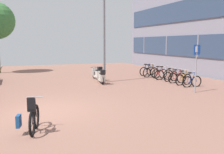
# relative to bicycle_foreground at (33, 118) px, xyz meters

# --- Properties ---
(ground) EXTENTS (21.00, 40.00, 0.13)m
(ground) POSITION_rel_bicycle_foreground_xyz_m (2.03, 2.08, -0.42)
(ground) COLOR black
(bicycle_foreground) EXTENTS (0.80, 1.37, 1.10)m
(bicycle_foreground) POSITION_rel_bicycle_foreground_xyz_m (0.00, 0.00, 0.00)
(bicycle_foreground) COLOR black
(bicycle_foreground) RESTS_ON ground
(bicycle_rack_00) EXTENTS (1.28, 0.48, 0.93)m
(bicycle_rack_00) POSITION_rel_bicycle_foreground_xyz_m (9.02, 4.31, -0.07)
(bicycle_rack_00) COLOR black
(bicycle_rack_00) RESTS_ON ground
(bicycle_rack_01) EXTENTS (1.29, 0.48, 0.96)m
(bicycle_rack_01) POSITION_rel_bicycle_foreground_xyz_m (9.03, 5.08, -0.06)
(bicycle_rack_01) COLOR black
(bicycle_rack_01) RESTS_ON ground
(bicycle_rack_02) EXTENTS (1.31, 0.48, 0.95)m
(bicycle_rack_02) POSITION_rel_bicycle_foreground_xyz_m (9.12, 5.84, -0.06)
(bicycle_rack_02) COLOR black
(bicycle_rack_02) RESTS_ON ground
(bicycle_rack_03) EXTENTS (1.27, 0.48, 0.95)m
(bicycle_rack_03) POSITION_rel_bicycle_foreground_xyz_m (9.17, 6.61, -0.06)
(bicycle_rack_03) COLOR black
(bicycle_rack_03) RESTS_ON ground
(bicycle_rack_04) EXTENTS (1.40, 0.48, 1.01)m
(bicycle_rack_04) POSITION_rel_bicycle_foreground_xyz_m (9.11, 7.37, -0.04)
(bicycle_rack_04) COLOR black
(bicycle_rack_04) RESTS_ON ground
(bicycle_rack_05) EXTENTS (1.27, 0.48, 0.94)m
(bicycle_rack_05) POSITION_rel_bicycle_foreground_xyz_m (9.26, 8.14, -0.06)
(bicycle_rack_05) COLOR black
(bicycle_rack_05) RESTS_ON ground
(bicycle_rack_06) EXTENTS (1.41, 0.48, 1.01)m
(bicycle_rack_06) POSITION_rel_bicycle_foreground_xyz_m (8.97, 8.90, -0.04)
(bicycle_rack_06) COLOR black
(bicycle_rack_06) RESTS_ON ground
(bicycle_rack_07) EXTENTS (1.36, 0.48, 0.99)m
(bicycle_rack_07) POSITION_rel_bicycle_foreground_xyz_m (9.12, 9.67, -0.05)
(bicycle_rack_07) COLOR black
(bicycle_rack_07) RESTS_ON ground
(scooter_near) EXTENTS (0.62, 1.82, 0.94)m
(scooter_near) POSITION_rel_bicycle_foreground_xyz_m (4.58, 7.30, 0.03)
(scooter_near) COLOR black
(scooter_near) RESTS_ON ground
(scooter_mid) EXTENTS (0.52, 1.72, 0.97)m
(scooter_mid) POSITION_rel_bicycle_foreground_xyz_m (4.84, 8.88, 0.05)
(scooter_mid) COLOR black
(scooter_mid) RESTS_ON ground
(parking_sign) EXTENTS (0.40, 0.07, 2.42)m
(parking_sign) POSITION_rel_bicycle_foreground_xyz_m (8.13, 2.94, 1.11)
(parking_sign) COLOR gray
(parking_sign) RESTS_ON ground
(lamp_post) EXTENTS (0.20, 0.52, 6.51)m
(lamp_post) POSITION_rel_bicycle_foreground_xyz_m (4.95, 7.82, 3.19)
(lamp_post) COLOR slate
(lamp_post) RESTS_ON ground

